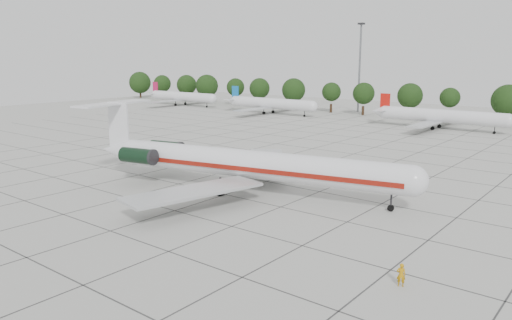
# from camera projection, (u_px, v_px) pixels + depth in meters

# --- Properties ---
(ground) EXTENTS (260.00, 260.00, 0.00)m
(ground) POSITION_uv_depth(u_px,v_px,m) (225.00, 195.00, 58.57)
(ground) COLOR #B4B3AC
(ground) RESTS_ON ground
(apron_joints) EXTENTS (170.00, 170.00, 0.02)m
(apron_joints) POSITION_uv_depth(u_px,v_px,m) (297.00, 172.00, 70.07)
(apron_joints) COLOR #383838
(apron_joints) RESTS_ON ground
(main_airliner) EXTENTS (42.29, 32.82, 10.02)m
(main_airliner) POSITION_uv_depth(u_px,v_px,m) (236.00, 162.00, 59.42)
(main_airliner) COLOR silver
(main_airliner) RESTS_ON ground
(ground_crew) EXTENTS (0.73, 0.61, 1.71)m
(ground_crew) POSITION_uv_depth(u_px,v_px,m) (401.00, 275.00, 35.00)
(ground_crew) COLOR #BE830B
(ground_crew) RESTS_ON ground
(bg_airliner_a) EXTENTS (28.24, 27.20, 7.40)m
(bg_airliner_a) POSITION_uv_depth(u_px,v_px,m) (182.00, 97.00, 165.59)
(bg_airliner_a) COLOR silver
(bg_airliner_a) RESTS_ON ground
(bg_airliner_b) EXTENTS (28.24, 27.20, 7.40)m
(bg_airliner_b) POSITION_uv_depth(u_px,v_px,m) (271.00, 104.00, 141.03)
(bg_airliner_b) COLOR silver
(bg_airliner_b) RESTS_ON ground
(bg_airliner_c) EXTENTS (28.24, 27.20, 7.40)m
(bg_airliner_c) POSITION_uv_depth(u_px,v_px,m) (440.00, 116.00, 110.93)
(bg_airliner_c) COLOR silver
(bg_airliner_c) RESTS_ON ground
(tree_line) EXTENTS (249.86, 8.44, 10.22)m
(tree_line) POSITION_uv_depth(u_px,v_px,m) (410.00, 96.00, 129.66)
(tree_line) COLOR #332114
(tree_line) RESTS_ON ground
(floodlight_mast) EXTENTS (1.60, 1.60, 25.45)m
(floodlight_mast) POSITION_uv_depth(u_px,v_px,m) (360.00, 63.00, 144.50)
(floodlight_mast) COLOR slate
(floodlight_mast) RESTS_ON ground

